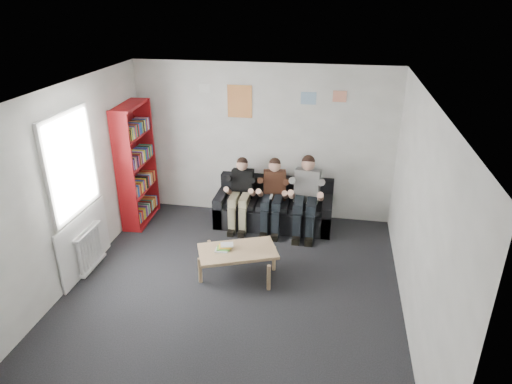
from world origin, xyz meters
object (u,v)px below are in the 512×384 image
Objects in this scene: coffee_table at (238,253)px; person_left at (241,194)px; person_middle at (273,196)px; person_right at (306,197)px; sofa at (274,209)px; bookshelf at (137,165)px.

coffee_table is 1.56m from person_left.
person_middle is 0.94× the size of person_right.
sofa is 1.53× the size of person_right.
person_right is (0.56, -0.00, 0.03)m from person_middle.
bookshelf is 1.84m from person_left.
bookshelf reaches higher than person_left.
coffee_table is (-0.28, -1.70, 0.10)m from sofa.
person_middle reaches higher than person_left.
coffee_table is 0.88× the size of person_middle.
bookshelf is at bearing -170.98° from person_right.
coffee_table is 0.90× the size of person_left.
person_right is (2.89, 0.11, -0.41)m from bookshelf.
sofa is at bearing 167.71° from person_right.
bookshelf is (-2.33, -0.30, 0.77)m from sofa.
person_middle is 0.56m from person_right.
person_left is at bearing 0.31° from bookshelf.
person_left is 0.98× the size of person_middle.
person_right is at bearing -1.68° from person_left.
coffee_table is at bearing -112.04° from person_right.
coffee_table is 0.83× the size of person_right.
coffee_table is at bearing -81.01° from person_left.
person_left is (-0.56, -0.19, 0.32)m from sofa.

